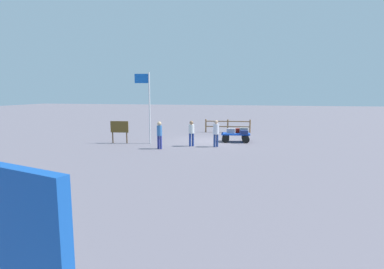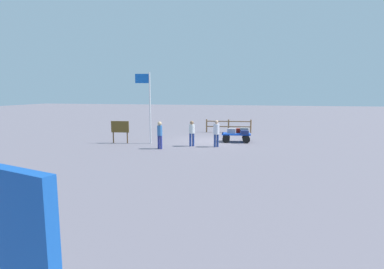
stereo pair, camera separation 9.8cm
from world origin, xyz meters
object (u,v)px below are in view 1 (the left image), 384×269
suitcase_maroon (231,131)px  flagpole (147,101)px  signboard (119,128)px  suitcase_dark (244,130)px  worker_lead (216,131)px  suitcase_olive (240,131)px  suitcase_navy (244,132)px  worker_trailing (191,131)px  luggage_cart (235,136)px  worker_supervisor (159,133)px

suitcase_maroon → flagpole: bearing=18.7°
signboard → flagpole: bearing=-172.6°
suitcase_dark → signboard: size_ratio=0.39×
worker_lead → signboard: 6.65m
suitcase_olive → suitcase_navy: size_ratio=1.05×
suitcase_olive → worker_trailing: 3.96m
suitcase_olive → signboard: 8.39m
suitcase_dark → suitcase_navy: size_ratio=1.01×
suitcase_maroon → worker_trailing: worker_trailing is taller
luggage_cart → worker_supervisor: bearing=39.5°
suitcase_olive → worker_lead: worker_lead is taller
luggage_cart → suitcase_olive: suitcase_olive is taller
signboard → worker_trailing: bearing=178.2°
suitcase_navy → worker_supervisor: worker_supervisor is taller
suitcase_olive → suitcase_navy: bearing=116.4°
suitcase_maroon → flagpole: (5.47, 1.86, 2.14)m
luggage_cart → suitcase_maroon: 0.45m
suitcase_maroon → signboard: 7.74m
suitcase_navy → worker_trailing: worker_trailing is taller
suitcase_maroon → worker_supervisor: worker_supervisor is taller
worker_trailing → luggage_cart: bearing=-139.3°
suitcase_olive → flagpole: flagpole is taller
worker_supervisor → worker_trailing: bearing=-142.4°
worker_lead → worker_trailing: size_ratio=1.04×
suitcase_maroon → suitcase_navy: 0.97m
luggage_cart → worker_lead: (1.08, 2.23, 0.58)m
suitcase_maroon → worker_supervisor: bearing=41.3°
suitcase_dark → suitcase_maroon: bearing=11.7°
worker_supervisor → luggage_cart: bearing=-140.5°
suitcase_olive → suitcase_navy: (-0.34, 0.69, -0.02)m
suitcase_olive → flagpole: size_ratio=0.13×
luggage_cart → worker_lead: worker_lead is taller
suitcase_navy → worker_supervisor: bearing=33.2°
suitcase_dark → signboard: 8.64m
suitcase_navy → worker_lead: (1.70, 1.88, 0.28)m
worker_supervisor → signboard: worker_supervisor is taller
suitcase_olive → worker_trailing: size_ratio=0.37×
suitcase_maroon → signboard: bearing=15.8°
suitcase_dark → suitcase_navy: (-0.03, 0.51, -0.07)m
worker_lead → worker_supervisor: bearing=22.8°
suitcase_maroon → worker_trailing: 3.29m
worker_lead → signboard: size_ratio=1.13×
suitcase_olive → signboard: signboard is taller
suitcase_dark → worker_lead: size_ratio=0.35×
worker_trailing → suitcase_olive: bearing=-138.1°
suitcase_maroon → flagpole: 6.16m
luggage_cart → worker_supervisor: size_ratio=1.20×
suitcase_maroon → worker_lead: size_ratio=0.35×
worker_trailing → worker_supervisor: worker_supervisor is taller
suitcase_olive → worker_trailing: worker_trailing is taller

